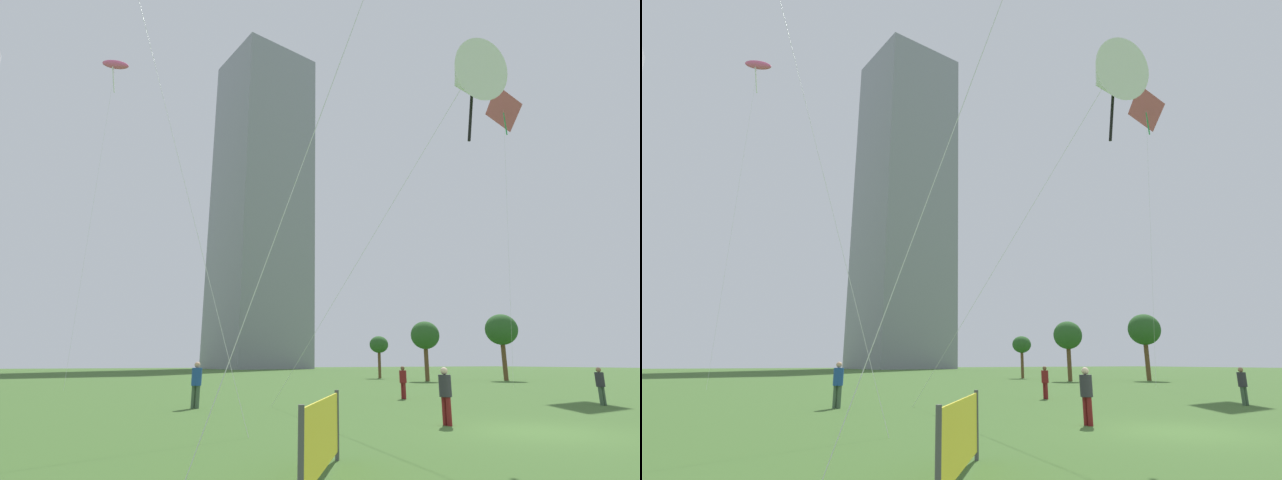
{
  "view_description": "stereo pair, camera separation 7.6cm",
  "coord_description": "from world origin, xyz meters",
  "views": [
    {
      "loc": [
        -10.57,
        -9.24,
        1.77
      ],
      "look_at": [
        -0.23,
        13.17,
        8.35
      ],
      "focal_mm": 25.72,
      "sensor_mm": 36.0,
      "label": 1
    },
    {
      "loc": [
        -10.5,
        -9.28,
        1.77
      ],
      "look_at": [
        -0.23,
        13.17,
        8.35
      ],
      "focal_mm": 25.72,
      "sensor_mm": 36.0,
      "label": 2
    }
  ],
  "objects": [
    {
      "name": "event_banner",
      "position": [
        -7.31,
        -2.28,
        0.66
      ],
      "size": [
        1.9,
        2.7,
        1.24
      ],
      "color": "#4C4C4C",
      "rests_on": "ground"
    },
    {
      "name": "park_tree_2",
      "position": [
        17.61,
        27.56,
        4.2
      ],
      "size": [
        2.72,
        2.72,
        5.59
      ],
      "color": "brown",
      "rests_on": "ground"
    },
    {
      "name": "ground",
      "position": [
        0.0,
        0.0,
        0.0
      ],
      "size": [
        280.0,
        280.0,
        0.0
      ],
      "primitive_type": "plane",
      "color": "#3D6028"
    },
    {
      "name": "person_standing_1",
      "position": [
        8.74,
        4.22,
        0.89
      ],
      "size": [
        0.34,
        0.34,
        1.54
      ],
      "rotation": [
        0.0,
        0.0,
        3.01
      ],
      "color": "#3F593F",
      "rests_on": "ground"
    },
    {
      "name": "person_standing_3",
      "position": [
        -1.37,
        1.96,
        0.93
      ],
      "size": [
        0.36,
        0.36,
        1.61
      ],
      "rotation": [
        0.0,
        0.0,
        4.84
      ],
      "color": "maroon",
      "rests_on": "ground"
    },
    {
      "name": "distant_highrise_1",
      "position": [
        26.61,
        111.86,
        46.11
      ],
      "size": [
        26.62,
        26.28,
        92.22
      ],
      "primitive_type": "cube",
      "rotation": [
        0.0,
        0.0,
        0.22
      ],
      "color": "gray",
      "rests_on": "ground"
    },
    {
      "name": "park_tree_1",
      "position": [
        17.77,
        36.25,
        3.59
      ],
      "size": [
        2.1,
        2.1,
        4.6
      ],
      "color": "brown",
      "rests_on": "ground"
    },
    {
      "name": "kite_flying_4",
      "position": [
        0.02,
        1.34,
        11.39
      ],
      "size": [
        5.29,
        9.22,
        12.6
      ],
      "color": "silver",
      "rests_on": "ground"
    },
    {
      "name": "kite_flying_0",
      "position": [
        19.05,
        16.52,
        23.09
      ],
      "size": [
        4.38,
        3.69,
        24.04
      ],
      "color": "silver",
      "rests_on": "ground"
    },
    {
      "name": "park_tree_0",
      "position": [
        25.54,
        25.55,
        4.84
      ],
      "size": [
        3.13,
        3.13,
        6.43
      ],
      "color": "brown",
      "rests_on": "ground"
    },
    {
      "name": "kite_flying_3",
      "position": [
        -12.23,
        28.3,
        25.91
      ],
      "size": [
        2.65,
        3.8,
        26.74
      ],
      "color": "silver",
      "rests_on": "ground"
    },
    {
      "name": "person_standing_4",
      "position": [
        -7.07,
        10.07,
        1.02
      ],
      "size": [
        0.39,
        0.39,
        1.77
      ],
      "rotation": [
        0.0,
        0.0,
        5.67
      ],
      "color": "#3F593F",
      "rests_on": "ground"
    },
    {
      "name": "person_standing_0",
      "position": [
        3.13,
        10.6,
        0.9
      ],
      "size": [
        0.35,
        0.35,
        1.56
      ],
      "rotation": [
        0.0,
        0.0,
        4.78
      ],
      "color": "maroon",
      "rests_on": "ground"
    }
  ]
}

